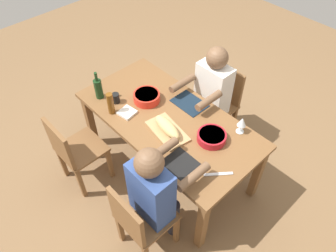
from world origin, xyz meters
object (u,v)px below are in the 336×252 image
at_px(wine_bottle, 98,88).
at_px(bread_loaf, 167,127).
at_px(chair_far_center, 219,100).
at_px(napkin_stack, 127,113).
at_px(serving_bowl_salad, 212,137).
at_px(cutting_board, 167,131).
at_px(diner_near_right, 155,191).
at_px(wine_glass, 242,122).
at_px(chair_near_left, 73,150).
at_px(dining_table, 168,124).
at_px(cup_near_left, 116,98).
at_px(diner_far_center, 210,93).
at_px(chair_near_right, 139,220).
at_px(beer_bottle, 111,104).
at_px(serving_bowl_greens, 147,97).

bearing_deg(wine_bottle, bread_loaf, 11.81).
relative_size(chair_far_center, napkin_stack, 6.07).
xyz_separation_m(serving_bowl_salad, cutting_board, (-0.32, -0.21, -0.03)).
height_order(diner_near_right, wine_glass, diner_near_right).
relative_size(chair_near_left, wine_bottle, 2.93).
height_order(dining_table, serving_bowl_salad, serving_bowl_salad).
bearing_deg(diner_near_right, bread_loaf, 127.97).
relative_size(chair_far_center, cup_near_left, 8.66).
relative_size(diner_far_center, napkin_stack, 8.57).
bearing_deg(wine_glass, cutting_board, -132.74).
distance_m(diner_far_center, diner_near_right, 1.25).
height_order(chair_far_center, cutting_board, chair_far_center).
xyz_separation_m(chair_far_center, wine_glass, (0.55, -0.42, 0.37)).
distance_m(chair_near_left, diner_near_right, 1.00).
bearing_deg(cutting_board, chair_near_left, -133.38).
distance_m(wine_bottle, cup_near_left, 0.19).
relative_size(chair_near_left, bread_loaf, 2.66).
distance_m(diner_far_center, wine_glass, 0.62).
relative_size(serving_bowl_salad, wine_glass, 1.49).
xyz_separation_m(chair_near_right, wine_glass, (0.07, 1.10, 0.37)).
bearing_deg(cup_near_left, chair_near_left, -88.77).
bearing_deg(cutting_board, wine_bottle, -168.19).
bearing_deg(bread_loaf, napkin_stack, -164.89).
xyz_separation_m(wine_bottle, wine_glass, (1.21, 0.63, 0.01)).
bearing_deg(serving_bowl_salad, diner_far_center, 132.27).
bearing_deg(chair_far_center, bread_loaf, -82.02).
bearing_deg(beer_bottle, diner_near_right, -15.71).
distance_m(chair_near_right, cutting_board, 0.78).
xyz_separation_m(dining_table, chair_near_right, (0.48, -0.76, -0.17)).
height_order(diner_near_right, bread_loaf, diner_near_right).
bearing_deg(serving_bowl_greens, serving_bowl_salad, 5.75).
relative_size(beer_bottle, napkin_stack, 1.57).
bearing_deg(chair_far_center, diner_far_center, -90.00).
bearing_deg(serving_bowl_greens, napkin_stack, -87.04).
xyz_separation_m(dining_table, beer_bottle, (-0.40, -0.33, 0.20)).
relative_size(diner_near_right, serving_bowl_greens, 4.75).
xyz_separation_m(diner_far_center, beer_bottle, (-0.40, -0.91, 0.15)).
height_order(cutting_board, bread_loaf, bread_loaf).
xyz_separation_m(chair_near_left, cutting_board, (0.60, 0.64, 0.27)).
relative_size(cup_near_left, napkin_stack, 0.70).
bearing_deg(diner_near_right, chair_far_center, 109.66).
xyz_separation_m(bread_loaf, wine_glass, (0.43, 0.46, 0.05)).
bearing_deg(chair_near_right, chair_near_left, 180.00).
xyz_separation_m(serving_bowl_salad, napkin_stack, (-0.74, -0.33, -0.03)).
xyz_separation_m(chair_near_left, wine_glass, (1.03, 1.10, 0.37)).
bearing_deg(dining_table, wine_bottle, -156.38).
relative_size(chair_near_right, cup_near_left, 8.66).
bearing_deg(diner_far_center, chair_far_center, 90.00).
bearing_deg(diner_far_center, diner_near_right, -67.52).
bearing_deg(napkin_stack, diner_near_right, -23.73).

